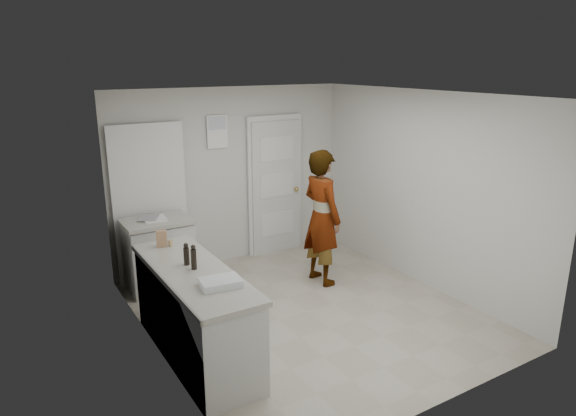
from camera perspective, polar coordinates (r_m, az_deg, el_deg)
ground at (r=6.15m, az=2.15°, el=-11.43°), size 4.00×4.00×0.00m
room_shell at (r=7.32m, az=-7.37°, el=1.59°), size 4.00×4.00×4.00m
main_counter at (r=5.21m, az=-10.25°, el=-11.80°), size 0.64×1.96×0.93m
side_counter at (r=6.79m, az=-14.11°, el=-5.25°), size 0.84×0.61×0.93m
person at (r=6.64m, az=3.77°, el=-1.05°), size 0.46×0.67×1.78m
cake_mix_box at (r=5.63m, az=-13.86°, el=-3.34°), size 0.12×0.09×0.18m
spice_jar at (r=5.64m, az=-12.93°, el=-3.82°), size 0.05×0.05×0.07m
oil_cruet_a at (r=5.09m, az=-11.23°, el=-5.08°), size 0.06×0.06×0.22m
oil_cruet_b at (r=4.97m, az=-10.44°, el=-5.43°), size 0.05×0.05×0.25m
baking_dish at (r=4.61m, az=-7.52°, el=-8.23°), size 0.38×0.29×0.06m
egg_bowl at (r=4.53m, az=-8.76°, el=-8.87°), size 0.12×0.12×0.04m
papers at (r=6.65m, az=-14.59°, el=-1.15°), size 0.31×0.38×0.01m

